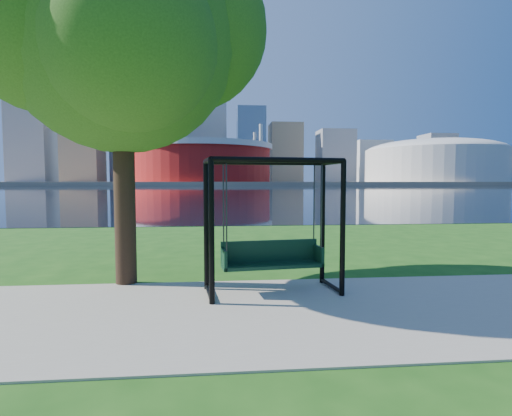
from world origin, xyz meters
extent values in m
plane|color=#1E5114|center=(0.00, 0.00, 0.00)|extent=(900.00, 900.00, 0.00)
cube|color=#9E937F|center=(0.00, -0.50, 0.01)|extent=(120.00, 4.00, 0.03)
cube|color=black|center=(0.00, 102.00, 0.01)|extent=(900.00, 180.00, 0.02)
cube|color=#937F60|center=(0.00, 306.00, 1.00)|extent=(900.00, 228.00, 2.00)
cylinder|color=maroon|center=(-10.00, 235.00, 13.00)|extent=(80.00, 80.00, 22.00)
cylinder|color=silver|center=(-10.00, 235.00, 22.50)|extent=(83.00, 83.00, 3.00)
cylinder|color=silver|center=(22.91, 254.00, 18.00)|extent=(2.00, 2.00, 32.00)
cylinder|color=silver|center=(-42.91, 254.00, 18.00)|extent=(2.00, 2.00, 32.00)
cylinder|color=silver|center=(-42.91, 216.00, 18.00)|extent=(2.00, 2.00, 32.00)
cylinder|color=silver|center=(22.91, 216.00, 18.00)|extent=(2.00, 2.00, 32.00)
cylinder|color=beige|center=(135.00, 235.00, 12.00)|extent=(84.00, 84.00, 20.00)
ellipsoid|color=beige|center=(135.00, 235.00, 21.00)|extent=(84.00, 84.00, 15.12)
cube|color=gray|center=(-140.00, 310.00, 33.00)|extent=(28.00, 28.00, 62.00)
cube|color=#998466|center=(-100.00, 300.00, 46.00)|extent=(26.00, 26.00, 88.00)
cube|color=slate|center=(-70.00, 325.00, 49.50)|extent=(30.00, 24.00, 95.00)
cube|color=gray|center=(-40.00, 305.00, 38.00)|extent=(24.00, 24.00, 72.00)
cube|color=silver|center=(-10.00, 335.00, 42.00)|extent=(32.00, 28.00, 80.00)
cube|color=slate|center=(25.00, 310.00, 31.00)|extent=(22.00, 22.00, 58.00)
cube|color=#998466|center=(55.00, 325.00, 26.00)|extent=(26.00, 26.00, 48.00)
cube|color=gray|center=(95.00, 315.00, 23.00)|extent=(28.00, 24.00, 42.00)
cube|color=silver|center=(135.00, 340.00, 20.00)|extent=(30.00, 26.00, 36.00)
cube|color=gray|center=(185.00, 320.00, 22.00)|extent=(24.00, 24.00, 40.00)
cube|color=#998466|center=(225.00, 335.00, 18.00)|extent=(26.00, 26.00, 32.00)
sphere|color=#998466|center=(-100.00, 300.00, 93.50)|extent=(10.00, 10.00, 10.00)
cylinder|color=black|center=(-0.91, -0.04, 1.24)|extent=(0.11, 0.11, 2.48)
cylinder|color=black|center=(1.45, 0.25, 1.24)|extent=(0.11, 0.11, 2.48)
cylinder|color=black|center=(-1.02, 0.92, 1.24)|extent=(0.11, 0.11, 2.48)
cylinder|color=black|center=(1.33, 1.21, 1.24)|extent=(0.11, 0.11, 2.48)
cylinder|color=black|center=(0.27, 0.10, 2.48)|extent=(2.36, 0.38, 0.10)
cylinder|color=black|center=(0.15, 1.07, 2.48)|extent=(2.36, 0.38, 0.10)
cylinder|color=black|center=(-0.96, 0.44, 2.48)|extent=(0.21, 0.97, 0.10)
cylinder|color=black|center=(-0.96, 0.44, 0.09)|extent=(0.19, 0.97, 0.08)
cylinder|color=black|center=(1.39, 0.73, 2.48)|extent=(0.21, 0.97, 0.10)
cylinder|color=black|center=(1.39, 0.73, 0.09)|extent=(0.19, 0.97, 0.08)
cube|color=black|center=(0.21, 0.59, 0.54)|extent=(1.93, 0.71, 0.06)
cube|color=black|center=(0.19, 0.79, 0.78)|extent=(1.88, 0.28, 0.41)
cube|color=black|center=(-0.69, 0.48, 0.69)|extent=(0.11, 0.49, 0.37)
cube|color=black|center=(1.12, 0.69, 0.69)|extent=(0.11, 0.49, 0.37)
cylinder|color=#2C2C31|center=(-0.65, 0.28, 1.64)|extent=(0.03, 0.03, 1.56)
cylinder|color=#2C2C31|center=(1.12, 0.49, 1.64)|extent=(0.03, 0.03, 1.56)
cylinder|color=#2C2C31|center=(-0.69, 0.68, 1.64)|extent=(0.03, 0.03, 1.56)
cylinder|color=#2C2C31|center=(1.07, 0.89, 1.64)|extent=(0.03, 0.03, 1.56)
cylinder|color=black|center=(-2.68, 1.55, 2.10)|extent=(0.42, 0.42, 4.21)
sphere|color=#315819|center=(-2.68, 1.55, 4.97)|extent=(4.59, 4.59, 4.59)
sphere|color=#315819|center=(-1.44, 2.13, 5.35)|extent=(3.44, 3.44, 3.44)
sphere|color=#315819|center=(-3.83, 1.17, 5.16)|extent=(3.63, 3.63, 3.63)
sphere|color=#315819|center=(-2.30, 0.50, 4.49)|extent=(3.06, 3.06, 3.06)
sphere|color=#315819|center=(-3.25, 2.70, 5.74)|extent=(3.25, 3.25, 3.25)
camera|label=1|loc=(-0.78, -6.73, 2.11)|focal=28.00mm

